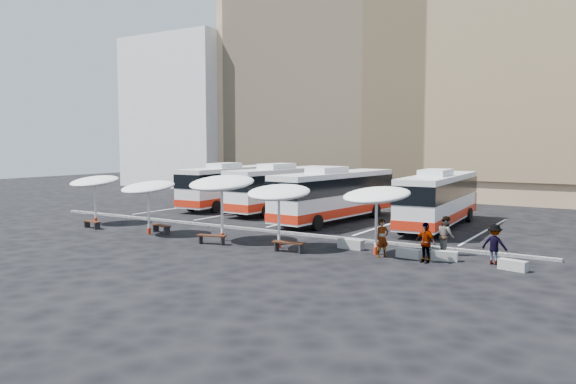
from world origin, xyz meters
The scene contains 26 objects.
ground centered at (0.00, 0.00, 0.00)m, with size 120.00×120.00×0.00m, color black.
sandstone_building centered at (0.00, 31.87, 12.63)m, with size 42.00×18.25×29.60m.
apartment_block centered at (-28.00, 28.00, 9.00)m, with size 14.00×14.00×18.00m, color silver.
curb_divider centered at (0.00, 0.50, 0.07)m, with size 34.00×0.25×0.15m, color black.
bay_lines centered at (0.00, 8.00, 0.01)m, with size 24.15×12.00×0.01m.
bus_0 centered at (-8.74, 9.74, 1.88)m, with size 3.12×11.68×3.67m.
bus_1 centered at (-3.40, 9.48, 1.91)m, with size 3.28×11.91×3.74m.
bus_2 centered at (2.51, 6.51, 1.90)m, with size 3.58×11.93×3.73m.
bus_3 centered at (9.15, 7.79, 1.88)m, with size 3.20×11.72×3.68m.
sunshade_0 centered at (-10.51, -2.52, 2.76)m, with size 3.27×3.31×3.25m.
sunshade_1 centered at (-4.27, -3.79, 2.72)m, with size 3.22×3.25×3.20m.
sunshade_2 centered at (0.71, -3.22, 3.11)m, with size 3.91×3.95×3.67m.
sunshade_3 centered at (4.50, -3.41, 2.80)m, with size 3.75×3.78×3.30m.
sunshade_4 centered at (9.28, -2.34, 2.82)m, with size 3.85×3.88×3.32m.
wood_bench_0 centered at (-8.88, -4.11, 0.35)m, with size 1.55×0.63×0.46m.
wood_bench_1 centered at (-3.96, -3.11, 0.37)m, with size 1.62×0.81×0.48m.
wood_bench_2 centered at (0.92, -4.37, 0.37)m, with size 1.63×0.80×0.48m.
wood_bench_3 centered at (5.46, -4.03, 0.39)m, with size 1.68×0.61×0.50m.
conc_bench_0 centered at (7.66, -1.70, 0.25)m, with size 1.32×0.44×0.49m, color gray.
conc_bench_1 centered at (10.89, -2.26, 0.22)m, with size 1.15×0.38×0.43m, color gray.
conc_bench_2 centered at (12.44, -1.96, 0.22)m, with size 1.16×0.39×0.44m, color gray.
conc_bench_3 centered at (15.43, -2.38, 0.22)m, with size 1.16×0.39×0.43m, color gray.
passenger_0 centered at (9.78, -2.77, 0.89)m, with size 0.65×0.43×1.78m, color black.
passenger_1 centered at (12.15, -0.69, 0.93)m, with size 0.90×0.70×1.86m, color black.
passenger_2 centered at (11.83, -2.82, 0.89)m, with size 1.05×0.44×1.79m, color black.
passenger_3 centered at (14.52, -1.60, 0.88)m, with size 1.14×0.65×1.76m, color black.
Camera 1 is at (19.74, -26.77, 5.28)m, focal length 35.00 mm.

